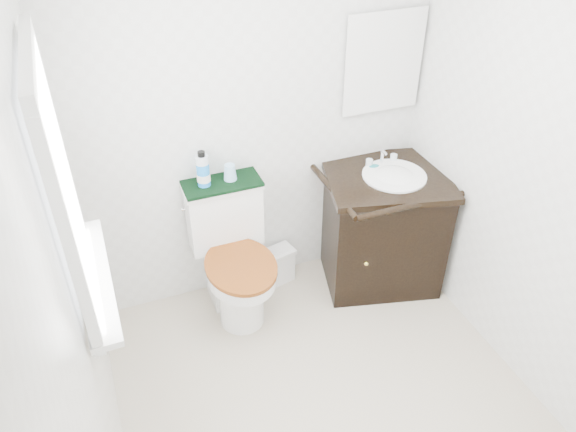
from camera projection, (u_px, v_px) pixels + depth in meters
floor at (332, 408)px, 3.09m from camera, size 2.40×2.40×0.00m
wall_back at (256, 120)px, 3.31m from camera, size 2.40×0.00×2.40m
wall_left at (77, 301)px, 2.07m from camera, size 0.00×2.40×2.40m
wall_right at (549, 185)px, 2.72m from camera, size 0.00×2.40×2.40m
window at (60, 185)px, 2.07m from camera, size 0.02×0.70×0.90m
mirror at (383, 62)px, 3.39m from camera, size 0.50×0.02×0.60m
toilet at (233, 261)px, 3.53m from camera, size 0.48×0.65×0.87m
vanity at (382, 224)px, 3.75m from camera, size 0.91×0.82×0.92m
trash_bin at (281, 264)px, 3.88m from camera, size 0.21×0.18×0.26m
towel at (222, 183)px, 3.33m from camera, size 0.47×0.22×0.02m
mouthwash_bottle at (203, 170)px, 3.24m from camera, size 0.08×0.08×0.22m
cup at (230, 172)px, 3.32m from camera, size 0.08×0.08×0.10m
soap_bar at (374, 166)px, 3.60m from camera, size 0.08×0.05×0.02m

